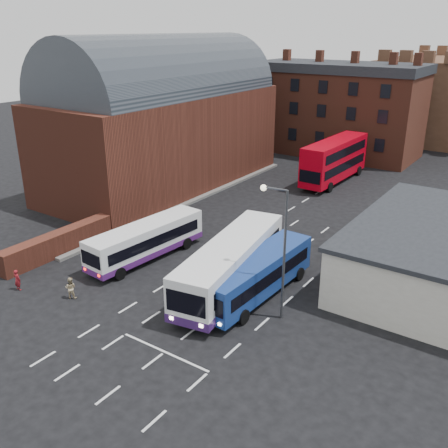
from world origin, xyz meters
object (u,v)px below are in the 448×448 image
Objects in this scene: bus_red_double at (334,160)px; bus_blue at (258,273)px; bus_white_inbound at (231,261)px; street_lamp at (280,242)px; pedestrian_red at (17,280)px; bus_white_outbound at (146,239)px; pedestrian_beige at (71,288)px.

bus_blue is at bearing 104.46° from bus_red_double.
bus_white_inbound reaches higher than bus_blue.
street_lamp is 5.57× the size of pedestrian_red.
bus_blue is at bearing 3.89° from bus_white_outbound.
bus_white_inbound is 1.23× the size of bus_blue.
bus_white_outbound is 1.24× the size of street_lamp.
bus_red_double is 30.30m from street_lamp.
pedestrian_red is (-11.76, -8.36, -1.27)m from bus_white_inbound.
street_lamp reaches higher than bus_blue.
bus_white_inbound is 1.06× the size of bus_red_double.
bus_white_inbound is at bearing 100.38° from bus_red_double.
bus_white_inbound is at bearing -169.37° from pedestrian_beige.
bus_white_inbound is at bearing -147.70° from pedestrian_red.
street_lamp reaches higher than bus_white_outbound.
bus_blue is at bearing -151.56° from pedestrian_red.
bus_blue reaches higher than bus_white_outbound.
bus_red_double is (-4.32, 27.56, 0.54)m from bus_white_inbound.
bus_white_outbound is 6.90× the size of pedestrian_red.
street_lamp is 5.61× the size of pedestrian_beige.
pedestrian_red is at bearing -156.53° from street_lamp.
street_lamp is (2.31, -1.48, 3.36)m from bus_blue.
pedestrian_red is at bearing 33.56° from bus_blue.
bus_blue is 28.19m from bus_red_double.
bus_white_inbound is 2.05m from bus_blue.
bus_red_double reaches higher than pedestrian_beige.
bus_white_inbound is (7.97, -0.28, 0.38)m from bus_white_outbound.
bus_white_outbound is at bearing 83.85° from bus_red_double.
pedestrian_beige is at bearing -164.38° from pedestrian_red.
bus_white_outbound is 27.54m from bus_red_double.
pedestrian_beige is (0.06, -7.33, -0.89)m from bus_white_outbound.
pedestrian_red is (-3.79, -8.64, -0.89)m from bus_white_outbound.
bus_white_outbound is 9.99m from bus_blue.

